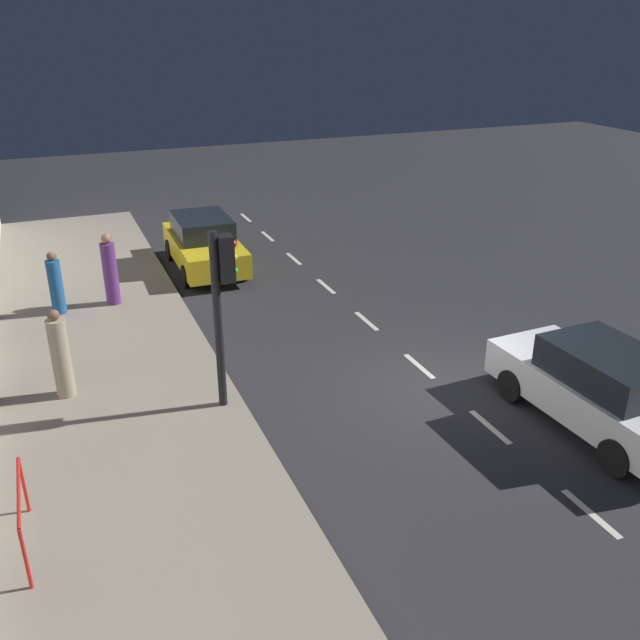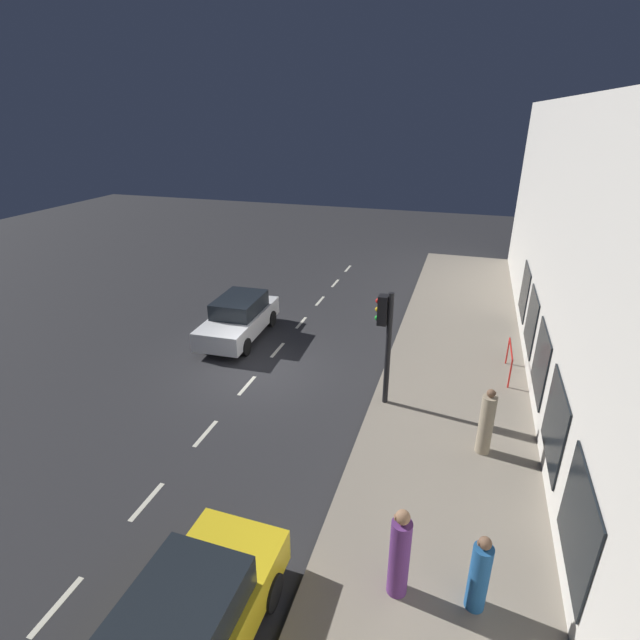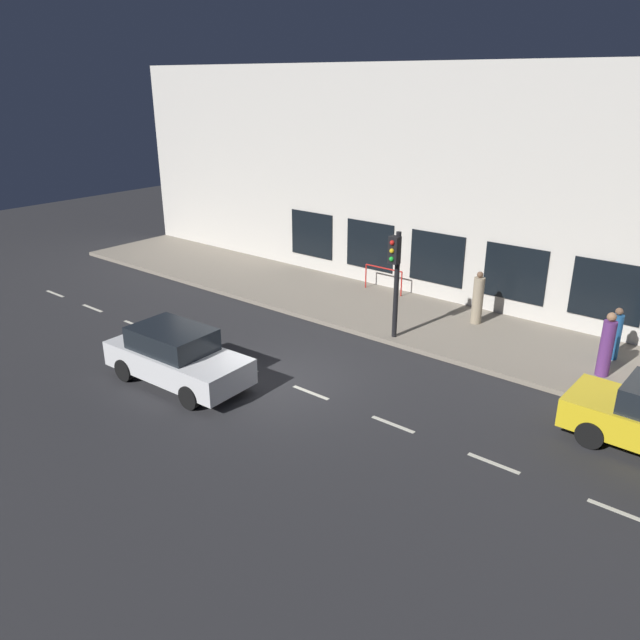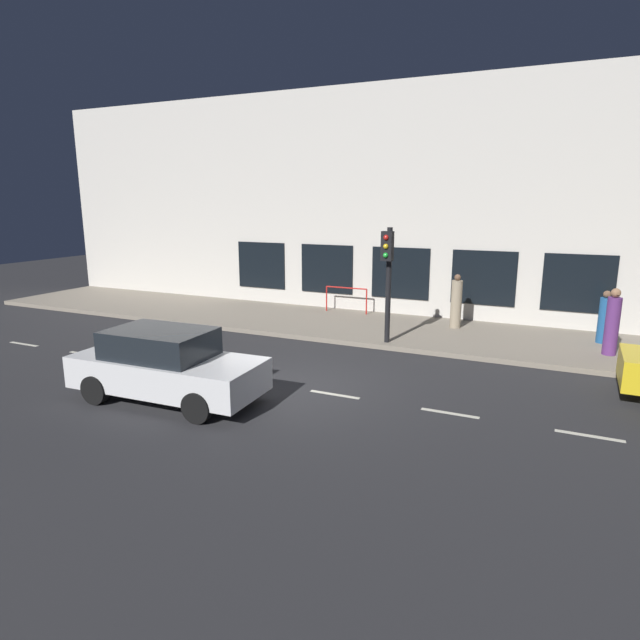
{
  "view_description": "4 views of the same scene",
  "coord_description": "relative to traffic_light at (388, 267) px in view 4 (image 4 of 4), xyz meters",
  "views": [
    {
      "loc": [
        6.98,
        10.34,
        6.9
      ],
      "look_at": [
        2.64,
        -0.21,
        1.86
      ],
      "focal_mm": 38.45,
      "sensor_mm": 36.0,
      "label": 1
    },
    {
      "loc": [
        6.16,
        -12.94,
        8.02
      ],
      "look_at": [
        1.62,
        1.63,
        1.4
      ],
      "focal_mm": 27.09,
      "sensor_mm": 36.0,
      "label": 2
    },
    {
      "loc": [
        -11.3,
        -10.41,
        7.87
      ],
      "look_at": [
        1.16,
        -0.38,
        1.59
      ],
      "focal_mm": 34.7,
      "sensor_mm": 36.0,
      "label": 3
    },
    {
      "loc": [
        -10.5,
        -5.46,
        4.31
      ],
      "look_at": [
        1.5,
        0.06,
        1.33
      ],
      "focal_mm": 29.8,
      "sensor_mm": 36.0,
      "label": 4
    }
  ],
  "objects": [
    {
      "name": "pedestrian_1",
      "position": [
        1.4,
        -5.99,
        -1.41
      ],
      "size": [
        0.46,
        0.46,
        1.85
      ],
      "rotation": [
        0.0,
        0.0,
        1.88
      ],
      "color": "#5B2D70",
      "rests_on": "sidewalk"
    },
    {
      "name": "red_railing",
      "position": [
        3.61,
        2.74,
        -1.58
      ],
      "size": [
        0.05,
        1.68,
        0.97
      ],
      "color": "red",
      "rests_on": "sidewalk"
    },
    {
      "name": "parked_car_0",
      "position": [
        -6.09,
        3.08,
        -1.64
      ],
      "size": [
        1.96,
        4.31,
        1.58
      ],
      "rotation": [
        0.0,
        0.0,
        3.18
      ],
      "color": "silver",
      "rests_on": "ground"
    },
    {
      "name": "building_facade",
      "position": [
        4.52,
        0.83,
        1.76
      ],
      "size": [
        0.65,
        32.0,
        8.41
      ],
      "color": "beige",
      "rests_on": "ground"
    },
    {
      "name": "traffic_light",
      "position": [
        0.0,
        0.0,
        0.0
      ],
      "size": [
        0.5,
        0.32,
        3.41
      ],
      "color": "black",
      "rests_on": "sidewalk"
    },
    {
      "name": "pedestrian_2",
      "position": [
        2.85,
        -1.51,
        -1.44
      ],
      "size": [
        0.47,
        0.47,
        1.8
      ],
      "rotation": [
        0.0,
        0.0,
        5.15
      ],
      "color": "gray",
      "rests_on": "sidewalk"
    },
    {
      "name": "ground_plane",
      "position": [
        -4.28,
        0.83,
        -2.43
      ],
      "size": [
        60.0,
        60.0,
        0.0
      ],
      "primitive_type": "plane",
      "color": "#28282B"
    },
    {
      "name": "pedestrian_0",
      "position": [
        2.73,
        -5.88,
        -1.55
      ],
      "size": [
        0.43,
        0.43,
        1.58
      ],
      "rotation": [
        0.0,
        0.0,
        1.87
      ],
      "color": "#1E5189",
      "rests_on": "sidewalk"
    },
    {
      "name": "sidewalk",
      "position": [
        1.97,
        0.83,
        -2.35
      ],
      "size": [
        4.5,
        32.0,
        0.15
      ],
      "color": "gray",
      "rests_on": "ground"
    },
    {
      "name": "lane_centre_line",
      "position": [
        -4.28,
        -0.17,
        -2.42
      ],
      "size": [
        0.12,
        27.2,
        0.01
      ],
      "color": "beige",
      "rests_on": "ground"
    }
  ]
}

